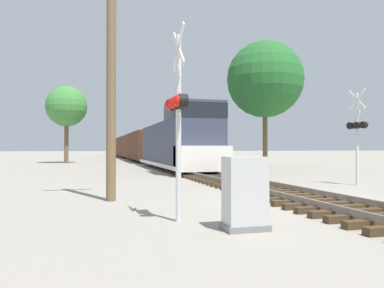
{
  "coord_description": "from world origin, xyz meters",
  "views": [
    {
      "loc": [
        -6.14,
        -10.23,
        1.6
      ],
      "look_at": [
        -2.71,
        2.34,
        1.75
      ],
      "focal_mm": 35.0,
      "sensor_mm": 36.0,
      "label": 1
    }
  ],
  "objects_px": {
    "freight_train": "(129,147)",
    "crossing_signal_far": "(357,129)",
    "utility_pole": "(111,68)",
    "tree_deep_background": "(195,123)",
    "crossing_signal_near": "(177,108)",
    "tree_far_right": "(265,80)",
    "tree_mid_background": "(66,107)",
    "relay_cabinet": "(245,194)"
  },
  "relations": [
    {
      "from": "tree_far_right",
      "to": "relay_cabinet",
      "type": "bearing_deg",
      "value": -117.34
    },
    {
      "from": "crossing_signal_near",
      "to": "freight_train",
      "type": "bearing_deg",
      "value": 173.69
    },
    {
      "from": "crossing_signal_far",
      "to": "tree_mid_background",
      "type": "distance_m",
      "value": 31.83
    },
    {
      "from": "crossing_signal_far",
      "to": "relay_cabinet",
      "type": "relative_size",
      "value": 2.91
    },
    {
      "from": "crossing_signal_far",
      "to": "relay_cabinet",
      "type": "bearing_deg",
      "value": 120.08
    },
    {
      "from": "freight_train",
      "to": "tree_far_right",
      "type": "bearing_deg",
      "value": -78.15
    },
    {
      "from": "crossing_signal_near",
      "to": "crossing_signal_far",
      "type": "xyz_separation_m",
      "value": [
        9.41,
        5.82,
        -0.02
      ]
    },
    {
      "from": "utility_pole",
      "to": "tree_deep_background",
      "type": "distance_m",
      "value": 50.85
    },
    {
      "from": "utility_pole",
      "to": "tree_mid_background",
      "type": "height_order",
      "value": "tree_mid_background"
    },
    {
      "from": "freight_train",
      "to": "tree_far_right",
      "type": "relative_size",
      "value": 8.48
    },
    {
      "from": "tree_deep_background",
      "to": "utility_pole",
      "type": "bearing_deg",
      "value": -108.65
    },
    {
      "from": "utility_pole",
      "to": "crossing_signal_far",
      "type": "bearing_deg",
      "value": 11.54
    },
    {
      "from": "crossing_signal_near",
      "to": "utility_pole",
      "type": "height_order",
      "value": "utility_pole"
    },
    {
      "from": "relay_cabinet",
      "to": "tree_far_right",
      "type": "relative_size",
      "value": 0.14
    },
    {
      "from": "crossing_signal_far",
      "to": "tree_mid_background",
      "type": "height_order",
      "value": "tree_mid_background"
    },
    {
      "from": "crossing_signal_far",
      "to": "tree_mid_background",
      "type": "relative_size",
      "value": 0.5
    },
    {
      "from": "tree_far_right",
      "to": "tree_mid_background",
      "type": "height_order",
      "value": "tree_far_right"
    },
    {
      "from": "tree_deep_background",
      "to": "crossing_signal_far",
      "type": "bearing_deg",
      "value": -96.96
    },
    {
      "from": "crossing_signal_far",
      "to": "crossing_signal_near",
      "type": "bearing_deg",
      "value": 111.75
    },
    {
      "from": "freight_train",
      "to": "crossing_signal_near",
      "type": "relative_size",
      "value": 19.95
    },
    {
      "from": "tree_mid_background",
      "to": "tree_deep_background",
      "type": "height_order",
      "value": "tree_deep_background"
    },
    {
      "from": "crossing_signal_far",
      "to": "tree_far_right",
      "type": "relative_size",
      "value": 0.42
    },
    {
      "from": "tree_far_right",
      "to": "tree_mid_background",
      "type": "relative_size",
      "value": 1.21
    },
    {
      "from": "utility_pole",
      "to": "freight_train",
      "type": "bearing_deg",
      "value": 83.61
    },
    {
      "from": "freight_train",
      "to": "tree_deep_background",
      "type": "height_order",
      "value": "tree_deep_background"
    },
    {
      "from": "crossing_signal_near",
      "to": "tree_mid_background",
      "type": "relative_size",
      "value": 0.51
    },
    {
      "from": "crossing_signal_far",
      "to": "tree_deep_background",
      "type": "relative_size",
      "value": 0.47
    },
    {
      "from": "crossing_signal_far",
      "to": "utility_pole",
      "type": "distance_m",
      "value": 10.97
    },
    {
      "from": "tree_far_right",
      "to": "crossing_signal_far",
      "type": "bearing_deg",
      "value": -98.91
    },
    {
      "from": "crossing_signal_near",
      "to": "relay_cabinet",
      "type": "bearing_deg",
      "value": 41.31
    },
    {
      "from": "relay_cabinet",
      "to": "tree_deep_background",
      "type": "relative_size",
      "value": 0.16
    },
    {
      "from": "crossing_signal_near",
      "to": "tree_deep_background",
      "type": "distance_m",
      "value": 54.04
    },
    {
      "from": "tree_far_right",
      "to": "tree_deep_background",
      "type": "height_order",
      "value": "tree_far_right"
    },
    {
      "from": "tree_far_right",
      "to": "tree_mid_background",
      "type": "xyz_separation_m",
      "value": [
        -15.77,
        15.45,
        -0.94
      ]
    },
    {
      "from": "freight_train",
      "to": "tree_mid_background",
      "type": "relative_size",
      "value": 10.25
    },
    {
      "from": "freight_train",
      "to": "crossing_signal_far",
      "type": "height_order",
      "value": "freight_train"
    },
    {
      "from": "freight_train",
      "to": "tree_far_right",
      "type": "height_order",
      "value": "tree_far_right"
    },
    {
      "from": "freight_train",
      "to": "relay_cabinet",
      "type": "xyz_separation_m",
      "value": [
        -3.2,
        -54.14,
        -1.15
      ]
    },
    {
      "from": "tree_far_right",
      "to": "tree_mid_background",
      "type": "bearing_deg",
      "value": 135.59
    },
    {
      "from": "crossing_signal_near",
      "to": "tree_mid_background",
      "type": "xyz_separation_m",
      "value": [
        -4.31,
        34.31,
        3.61
      ]
    },
    {
      "from": "relay_cabinet",
      "to": "tree_deep_background",
      "type": "distance_m",
      "value": 55.02
    },
    {
      "from": "crossing_signal_far",
      "to": "freight_train",
      "type": "bearing_deg",
      "value": -3.81
    }
  ]
}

